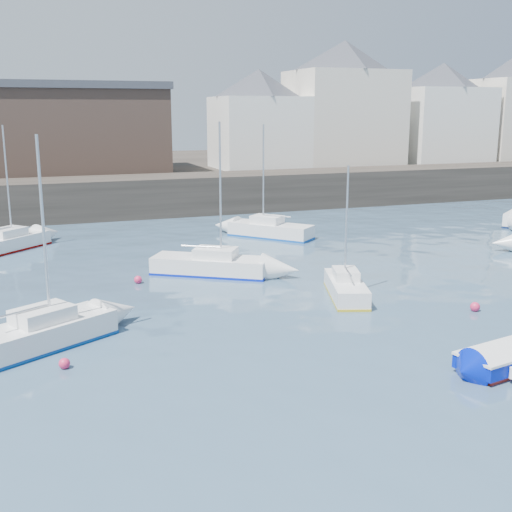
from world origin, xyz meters
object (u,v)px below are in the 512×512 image
object	(u,v)px
sailboat_c	(346,287)
sailboat_h	(5,243)
sailboat_a	(38,334)
buoy_far	(138,283)
sailboat_f	(270,229)
buoy_near	(65,368)
sailboat_b	(211,265)
buoy_mid	(475,311)
blue_dinghy	(508,357)

from	to	relation	value
sailboat_c	sailboat_h	xyz separation A→B (m)	(-14.45, 15.43, 0.03)
sailboat_a	buoy_far	size ratio (longest dim) A/B	19.06
sailboat_c	sailboat_f	world-z (taller)	sailboat_f
buoy_near	sailboat_h	bearing A→B (deg)	96.03
sailboat_h	sailboat_f	bearing A→B (deg)	-5.38
sailboat_b	buoy_mid	xyz separation A→B (m)	(8.62, -9.64, -0.50)
sailboat_b	buoy_mid	world-z (taller)	sailboat_b
sailboat_f	buoy_near	world-z (taller)	sailboat_f
buoy_far	buoy_mid	bearing A→B (deg)	-36.42
sailboat_a	sailboat_c	world-z (taller)	sailboat_a
sailboat_b	sailboat_f	world-z (taller)	sailboat_b
blue_dinghy	buoy_mid	distance (m)	6.13
sailboat_h	buoy_mid	xyz separation A→B (m)	(18.51, -19.12, -0.48)
blue_dinghy	sailboat_f	distance (m)	22.96
sailboat_a	buoy_far	distance (m)	8.85
sailboat_h	buoy_far	size ratio (longest dim) A/B	18.85
blue_dinghy	buoy_far	distance (m)	17.31
blue_dinghy	sailboat_b	bearing A→B (deg)	110.66
sailboat_h	buoy_far	bearing A→B (deg)	-58.51
sailboat_c	buoy_mid	distance (m)	5.51
sailboat_c	sailboat_f	distance (m)	14.01
blue_dinghy	buoy_near	size ratio (longest dim) A/B	10.38
sailboat_f	buoy_far	distance (m)	13.18
buoy_mid	buoy_far	xyz separation A→B (m)	(-12.41, 9.15, 0.00)
sailboat_b	sailboat_h	world-z (taller)	sailboat_b
sailboat_a	buoy_near	world-z (taller)	sailboat_a
sailboat_a	sailboat_h	world-z (taller)	sailboat_a
sailboat_a	sailboat_f	xyz separation A→B (m)	(14.88, 15.88, -0.01)
blue_dinghy	sailboat_a	size ratio (longest dim) A/B	0.52
sailboat_a	sailboat_b	world-z (taller)	sailboat_b
blue_dinghy	buoy_mid	xyz separation A→B (m)	(2.97, 5.35, -0.38)
blue_dinghy	sailboat_a	world-z (taller)	sailboat_a
sailboat_b	buoy_far	xyz separation A→B (m)	(-3.79, -0.49, -0.50)
sailboat_h	buoy_far	distance (m)	11.70
sailboat_a	sailboat_h	xyz separation A→B (m)	(-1.34, 17.41, -0.04)
sailboat_b	buoy_near	world-z (taller)	sailboat_b
buoy_mid	blue_dinghy	bearing A→B (deg)	-119.00
sailboat_b	sailboat_f	distance (m)	10.16
buoy_mid	buoy_far	size ratio (longest dim) A/B	1.04
blue_dinghy	sailboat_b	size ratio (longest dim) A/B	0.50
blue_dinghy	sailboat_a	bearing A→B (deg)	153.57
sailboat_f	sailboat_h	world-z (taller)	sailboat_h
sailboat_c	buoy_mid	size ratio (longest dim) A/B	14.43
blue_dinghy	sailboat_h	world-z (taller)	sailboat_h
sailboat_c	sailboat_b	bearing A→B (deg)	127.44
buoy_mid	sailboat_f	bearing A→B (deg)	97.44
sailboat_b	buoy_far	size ratio (longest dim) A/B	19.65
blue_dinghy	buoy_near	bearing A→B (deg)	160.03
buoy_far	sailboat_f	bearing A→B (deg)	39.88
sailboat_c	blue_dinghy	bearing A→B (deg)	-83.07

